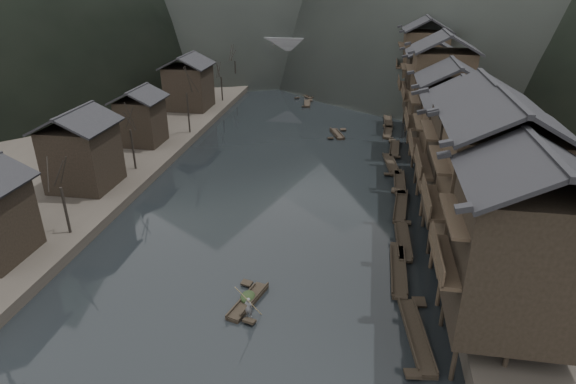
# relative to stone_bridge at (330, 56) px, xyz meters

# --- Properties ---
(water) EXTENTS (300.00, 300.00, 0.00)m
(water) POSITION_rel_stone_bridge_xyz_m (0.00, -72.00, -5.11)
(water) COLOR black
(water) RESTS_ON ground
(right_bank) EXTENTS (40.00, 200.00, 1.80)m
(right_bank) POSITION_rel_stone_bridge_xyz_m (35.00, -32.00, -4.21)
(right_bank) COLOR #2D2823
(right_bank) RESTS_ON ground
(left_bank) EXTENTS (40.00, 200.00, 1.20)m
(left_bank) POSITION_rel_stone_bridge_xyz_m (-35.00, -32.00, -4.51)
(left_bank) COLOR #2D2823
(left_bank) RESTS_ON ground
(stilt_houses) EXTENTS (9.00, 67.60, 15.28)m
(stilt_houses) POSITION_rel_stone_bridge_xyz_m (17.28, -52.69, 3.75)
(stilt_houses) COLOR black
(stilt_houses) RESTS_ON ground
(left_houses) EXTENTS (8.10, 53.20, 8.73)m
(left_houses) POSITION_rel_stone_bridge_xyz_m (-20.50, -51.88, 0.55)
(left_houses) COLOR black
(left_houses) RESTS_ON left_bank
(bare_trees) EXTENTS (4.00, 74.19, 8.00)m
(bare_trees) POSITION_rel_stone_bridge_xyz_m (-17.00, -51.69, 1.44)
(bare_trees) COLOR black
(bare_trees) RESTS_ON left_bank
(moored_sampans) EXTENTS (2.76, 56.61, 0.47)m
(moored_sampans) POSITION_rel_stone_bridge_xyz_m (12.07, -54.88, -4.91)
(moored_sampans) COLOR black
(moored_sampans) RESTS_ON water
(midriver_boats) EXTENTS (13.22, 44.13, 0.45)m
(midriver_boats) POSITION_rel_stone_bridge_xyz_m (1.51, -16.85, -4.91)
(midriver_boats) COLOR black
(midriver_boats) RESTS_ON water
(stone_bridge) EXTENTS (40.00, 6.00, 9.00)m
(stone_bridge) POSITION_rel_stone_bridge_xyz_m (0.00, 0.00, 0.00)
(stone_bridge) COLOR #4C4C4F
(stone_bridge) RESTS_ON ground
(hero_sampan) EXTENTS (2.22, 4.95, 0.43)m
(hero_sampan) POSITION_rel_stone_bridge_xyz_m (0.75, -77.44, -4.91)
(hero_sampan) COLOR black
(hero_sampan) RESTS_ON water
(cargo_heap) EXTENTS (1.08, 1.42, 0.65)m
(cargo_heap) POSITION_rel_stone_bridge_xyz_m (0.69, -77.22, -4.35)
(cargo_heap) COLOR black
(cargo_heap) RESTS_ON hero_sampan
(boatman) EXTENTS (0.64, 0.48, 1.58)m
(boatman) POSITION_rel_stone_bridge_xyz_m (1.23, -79.09, -3.88)
(boatman) COLOR #565759
(boatman) RESTS_ON hero_sampan
(bamboo_pole) EXTENTS (1.69, 1.86, 3.90)m
(bamboo_pole) POSITION_rel_stone_bridge_xyz_m (1.43, -79.09, -1.14)
(bamboo_pole) COLOR #8C7A51
(bamboo_pole) RESTS_ON boatman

